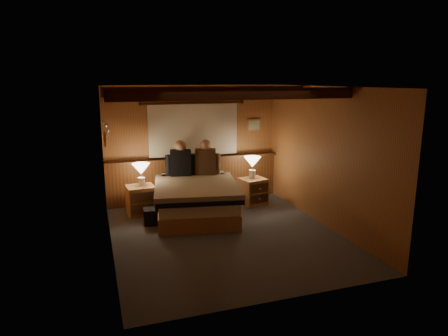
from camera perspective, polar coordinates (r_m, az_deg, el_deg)
name	(u,v)px	position (r m, az deg, el deg)	size (l,w,h in m)	color
floor	(225,235)	(6.68, 0.14, -9.50)	(4.20, 4.20, 0.00)	#484C56
ceiling	(225,87)	(6.19, 0.15, 11.55)	(4.20, 4.20, 0.00)	tan
wall_back	(193,144)	(8.32, -4.46, 3.45)	(3.60, 3.60, 0.00)	#B27040
wall_left	(107,172)	(6.02, -16.33, -0.52)	(4.20, 4.20, 0.00)	#B27040
wall_right	(324,157)	(7.10, 14.07, 1.54)	(4.20, 4.20, 0.00)	#B27040
wall_front	(286,201)	(4.45, 8.79, -4.69)	(3.60, 3.60, 0.00)	#B27040
wainscot	(194,178)	(8.40, -4.27, -1.44)	(3.60, 0.23, 0.94)	brown
curtain_window	(194,129)	(8.20, -4.38, 5.59)	(2.18, 0.09, 1.11)	#3F1C0F
ceiling_beams	(222,92)	(6.34, -0.28, 10.75)	(3.60, 1.65, 0.16)	#3F1C0F
coat_rail	(107,127)	(7.50, -16.44, 5.60)	(0.05, 0.55, 0.24)	white
framed_print	(254,125)	(8.67, 4.28, 6.16)	(0.30, 0.04, 0.25)	#A98154
bed	(196,199)	(7.45, -3.99, -4.43)	(1.76, 2.12, 0.65)	#B17A4B
nightstand_left	(141,200)	(7.72, -11.78, -4.52)	(0.54, 0.49, 0.55)	#B17A4B
nightstand_right	(253,191)	(8.21, 4.18, -3.33)	(0.57, 0.53, 0.54)	#B17A4B
lamp_left	(141,170)	(7.57, -11.77, -0.31)	(0.33, 0.33, 0.43)	white
lamp_right	(252,163)	(8.09, 4.08, 0.69)	(0.34, 0.34, 0.45)	white
person_left	(181,161)	(7.91, -6.22, 1.01)	(0.59, 0.31, 0.73)	black
person_right	(205,160)	(7.96, -2.66, 1.16)	(0.58, 0.34, 0.73)	#472D1C
duffel_bag	(157,216)	(7.23, -9.54, -6.71)	(0.49, 0.32, 0.33)	black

